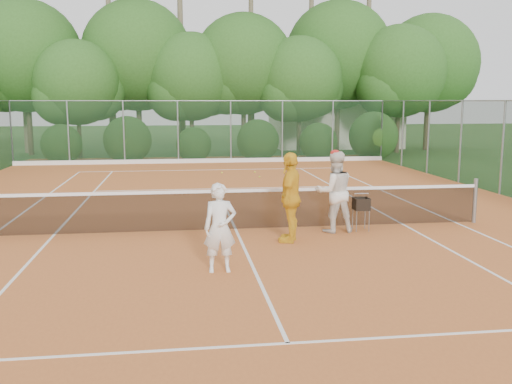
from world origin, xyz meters
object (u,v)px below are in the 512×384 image
player_white (220,228)px  ball_hopper (361,205)px  player_center_grp (334,192)px  player_yellow (291,197)px

player_white → ball_hopper: (3.49, 2.80, -0.18)m
player_white → player_center_grp: bearing=42.9°
player_center_grp → ball_hopper: player_center_grp is taller
player_white → player_yellow: player_yellow is taller
player_white → player_center_grp: player_center_grp is taller
player_yellow → player_white: bearing=-18.1°
player_center_grp → player_yellow: (-1.17, -0.76, 0.02)m
player_yellow → ball_hopper: 2.04m
player_center_grp → ball_hopper: (0.66, 0.05, -0.33)m
player_center_grp → ball_hopper: bearing=4.7°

